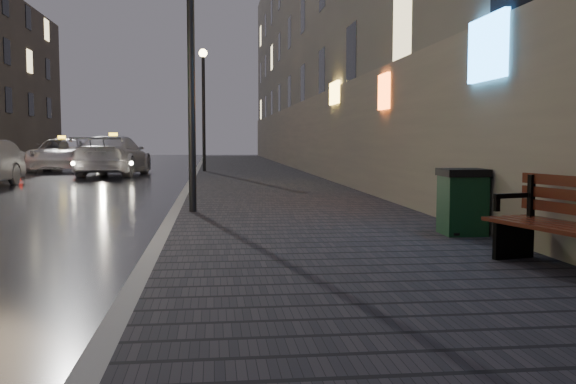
% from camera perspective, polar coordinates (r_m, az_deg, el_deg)
% --- Properties ---
extents(sidewalk, '(4.60, 58.00, 0.15)m').
position_cam_1_polar(sidewalk, '(27.36, -3.18, 1.64)').
color(sidewalk, black).
rests_on(sidewalk, ground).
extents(curb, '(0.20, 58.00, 0.15)m').
position_cam_1_polar(curb, '(27.32, -8.21, 1.59)').
color(curb, slate).
rests_on(curb, ground).
extents(building_near, '(1.80, 50.00, 13.00)m').
position_cam_1_polar(building_near, '(32.03, 2.21, 13.61)').
color(building_near, '#605B54').
rests_on(building_near, ground).
extents(lamp_near, '(0.36, 0.36, 5.28)m').
position_cam_1_polar(lamp_near, '(12.43, -8.64, 13.76)').
color(lamp_near, black).
rests_on(lamp_near, sidewalk).
extents(lamp_far, '(0.36, 0.36, 5.28)m').
position_cam_1_polar(lamp_far, '(28.34, -7.52, 8.61)').
color(lamp_far, black).
rests_on(lamp_far, sidewalk).
extents(bench, '(1.10, 2.02, 0.98)m').
position_cam_1_polar(bench, '(7.24, 23.98, -2.63)').
color(bench, black).
rests_on(bench, sidewalk).
extents(trash_bin, '(0.64, 0.64, 0.95)m').
position_cam_1_polar(trash_bin, '(9.55, 15.24, -0.79)').
color(trash_bin, black).
rests_on(trash_bin, sidewalk).
extents(taxi_mid, '(2.85, 5.97, 1.68)m').
position_cam_1_polar(taxi_mid, '(28.45, -15.23, 3.14)').
color(taxi_mid, silver).
rests_on(taxi_mid, ground).
extents(taxi_far, '(2.89, 5.82, 1.58)m').
position_cam_1_polar(taxi_far, '(33.28, -19.43, 3.15)').
color(taxi_far, silver).
rests_on(taxi_far, ground).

